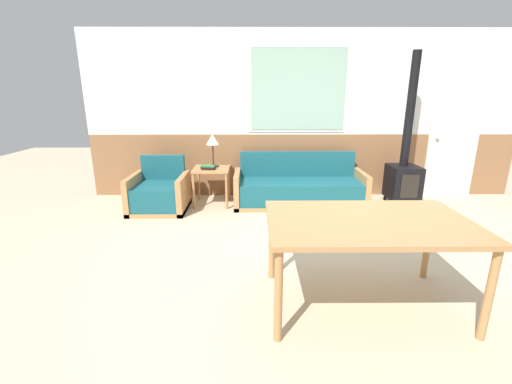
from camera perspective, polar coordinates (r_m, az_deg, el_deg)
ground_plane at (r=3.71m, az=13.16°, el=-12.06°), size 16.00×16.00×0.00m
wall_back at (r=5.86m, az=8.00°, el=12.63°), size 7.20×0.09×2.70m
couch at (r=5.50m, az=7.15°, el=0.45°), size 2.04×0.77×0.80m
armchair at (r=5.41m, az=-15.78°, el=-0.33°), size 0.83×0.79×0.78m
side_table at (r=5.44m, az=-7.43°, el=2.99°), size 0.56×0.56×0.59m
table_lamp at (r=5.44m, az=-7.24°, el=8.31°), size 0.20×0.20×0.52m
book_stack at (r=5.32m, az=-7.99°, el=4.09°), size 0.23×0.14×0.06m
dining_table at (r=2.88m, az=18.18°, el=-5.75°), size 1.60×1.00×0.77m
wood_stove at (r=5.85m, az=23.46°, el=3.52°), size 0.44×0.50×2.32m
entry_door at (r=6.69m, az=30.09°, el=8.19°), size 0.84×0.09×2.08m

